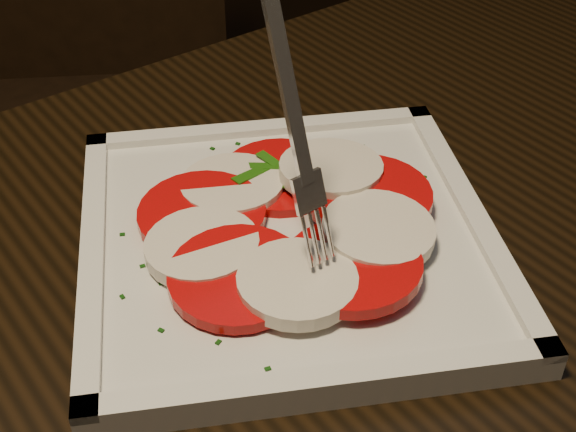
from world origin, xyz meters
TOP-DOWN VIEW (x-y plane):
  - table at (-0.02, -0.15)m, footprint 1.29×0.94m
  - chair at (-0.02, 0.69)m, footprint 0.55×0.55m
  - plate at (-0.09, -0.05)m, footprint 0.35×0.35m
  - caprese_salad at (-0.09, -0.05)m, footprint 0.24×0.22m
  - fork at (-0.11, -0.07)m, footprint 0.03×0.07m

SIDE VIEW (x-z plane):
  - chair at x=-0.02m, z-range 0.07..1.00m
  - table at x=-0.02m, z-range 0.28..1.03m
  - plate at x=-0.09m, z-range 0.75..0.76m
  - caprese_salad at x=-0.09m, z-range 0.76..0.79m
  - fork at x=-0.11m, z-range 0.79..0.96m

